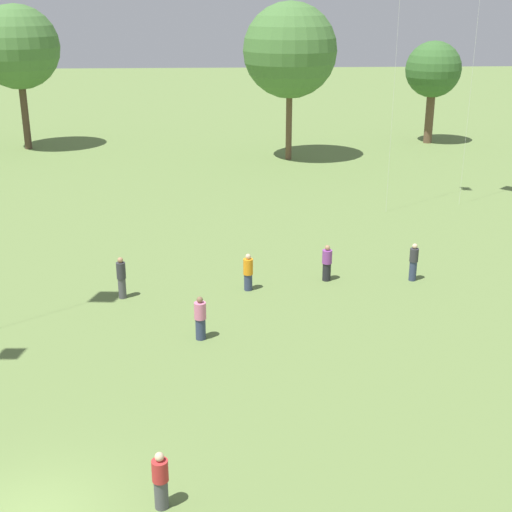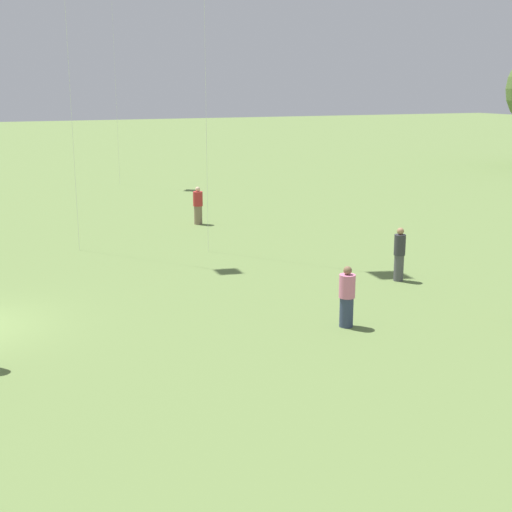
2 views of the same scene
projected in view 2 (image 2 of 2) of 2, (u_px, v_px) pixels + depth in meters
person_0 at (347, 297)px, 19.97m from camera, size 0.59×0.59×1.76m
person_4 at (399, 254)px, 24.67m from camera, size 0.45×0.45×1.88m
person_7 at (198, 206)px, 34.76m from camera, size 0.65×0.65×1.85m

